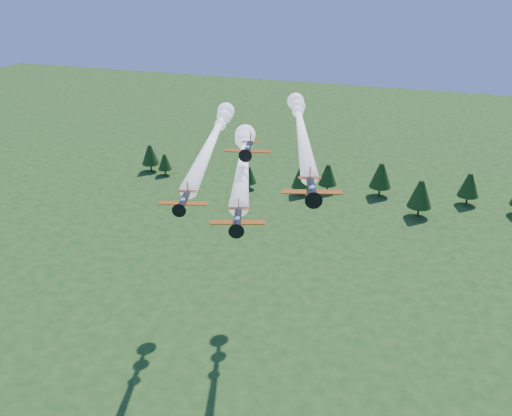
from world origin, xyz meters
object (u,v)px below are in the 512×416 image
(plane_lead, at_px, (244,157))
(plane_left, at_px, (213,137))
(plane_slot, at_px, (248,148))
(plane_right, at_px, (301,126))

(plane_lead, height_order, plane_left, plane_lead)
(plane_left, xyz_separation_m, plane_slot, (14.43, -20.48, 5.35))
(plane_left, bearing_deg, plane_right, 10.34)
(plane_right, distance_m, plane_slot, 27.95)
(plane_right, xyz_separation_m, plane_slot, (-0.17, -27.70, 3.75))
(plane_lead, xyz_separation_m, plane_right, (3.75, 20.09, 0.30))
(plane_right, relative_size, plane_slot, 7.64)
(plane_slot, bearing_deg, plane_right, 75.82)
(plane_lead, distance_m, plane_left, 16.88)
(plane_right, bearing_deg, plane_lead, -118.68)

